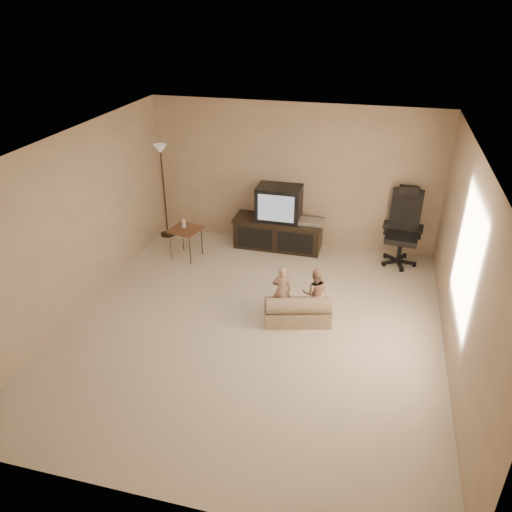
{
  "coord_description": "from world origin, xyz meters",
  "views": [
    {
      "loc": [
        1.42,
        -5.38,
        4.03
      ],
      "look_at": [
        -0.11,
        0.6,
        0.78
      ],
      "focal_mm": 35.0,
      "sensor_mm": 36.0,
      "label": 1
    }
  ],
  "objects_px": {
    "tv_stand": "(279,223)",
    "child_sofa": "(298,311)",
    "toddler_right": "(315,293)",
    "office_chair": "(402,237)",
    "side_table": "(185,229)",
    "floor_lamp": "(162,171)",
    "toddler_left": "(282,290)"
  },
  "relations": [
    {
      "from": "side_table",
      "to": "child_sofa",
      "type": "relative_size",
      "value": 0.73
    },
    {
      "from": "side_table",
      "to": "tv_stand",
      "type": "bearing_deg",
      "value": 28.05
    },
    {
      "from": "tv_stand",
      "to": "office_chair",
      "type": "distance_m",
      "value": 2.09
    },
    {
      "from": "side_table",
      "to": "floor_lamp",
      "type": "distance_m",
      "value": 1.24
    },
    {
      "from": "tv_stand",
      "to": "office_chair",
      "type": "height_order",
      "value": "office_chair"
    },
    {
      "from": "toddler_left",
      "to": "toddler_right",
      "type": "relative_size",
      "value": 0.97
    },
    {
      "from": "child_sofa",
      "to": "toddler_right",
      "type": "xyz_separation_m",
      "value": [
        0.2,
        0.18,
        0.2
      ]
    },
    {
      "from": "office_chair",
      "to": "floor_lamp",
      "type": "relative_size",
      "value": 0.75
    },
    {
      "from": "floor_lamp",
      "to": "office_chair",
      "type": "bearing_deg",
      "value": -0.29
    },
    {
      "from": "tv_stand",
      "to": "office_chair",
      "type": "relative_size",
      "value": 1.23
    },
    {
      "from": "floor_lamp",
      "to": "toddler_left",
      "type": "relative_size",
      "value": 2.34
    },
    {
      "from": "side_table",
      "to": "toddler_right",
      "type": "xyz_separation_m",
      "value": [
        2.39,
        -1.25,
        -0.14
      ]
    },
    {
      "from": "child_sofa",
      "to": "side_table",
      "type": "bearing_deg",
      "value": 131.9
    },
    {
      "from": "tv_stand",
      "to": "toddler_left",
      "type": "height_order",
      "value": "tv_stand"
    },
    {
      "from": "tv_stand",
      "to": "child_sofa",
      "type": "xyz_separation_m",
      "value": [
        0.74,
        -2.21,
        -0.29
      ]
    },
    {
      "from": "tv_stand",
      "to": "child_sofa",
      "type": "bearing_deg",
      "value": -71.35
    },
    {
      "from": "toddler_right",
      "to": "office_chair",
      "type": "bearing_deg",
      "value": -129.48
    },
    {
      "from": "toddler_right",
      "to": "tv_stand",
      "type": "bearing_deg",
      "value": -74.14
    },
    {
      "from": "child_sofa",
      "to": "toddler_right",
      "type": "relative_size",
      "value": 1.3
    },
    {
      "from": "floor_lamp",
      "to": "toddler_right",
      "type": "bearing_deg",
      "value": -32.91
    },
    {
      "from": "floor_lamp",
      "to": "toddler_left",
      "type": "xyz_separation_m",
      "value": [
        2.6,
        -2.0,
        -0.89
      ]
    },
    {
      "from": "tv_stand",
      "to": "toddler_right",
      "type": "xyz_separation_m",
      "value": [
        0.94,
        -2.02,
        -0.09
      ]
    },
    {
      "from": "toddler_right",
      "to": "floor_lamp",
      "type": "bearing_deg",
      "value": -41.99
    },
    {
      "from": "floor_lamp",
      "to": "child_sofa",
      "type": "distance_m",
      "value": 3.75
    },
    {
      "from": "office_chair",
      "to": "toddler_left",
      "type": "bearing_deg",
      "value": -124.19
    },
    {
      "from": "office_chair",
      "to": "child_sofa",
      "type": "xyz_separation_m",
      "value": [
        -1.36,
        -2.15,
        -0.29
      ]
    },
    {
      "from": "floor_lamp",
      "to": "child_sofa",
      "type": "relative_size",
      "value": 1.75
    },
    {
      "from": "side_table",
      "to": "floor_lamp",
      "type": "xyz_separation_m",
      "value": [
        -0.67,
        0.74,
        0.74
      ]
    },
    {
      "from": "office_chair",
      "to": "floor_lamp",
      "type": "distance_m",
      "value": 4.29
    },
    {
      "from": "child_sofa",
      "to": "toddler_left",
      "type": "xyz_separation_m",
      "value": [
        -0.26,
        0.17,
        0.19
      ]
    },
    {
      "from": "tv_stand",
      "to": "office_chair",
      "type": "xyz_separation_m",
      "value": [
        2.09,
        -0.06,
        -0.0
      ]
    },
    {
      "from": "floor_lamp",
      "to": "toddler_right",
      "type": "height_order",
      "value": "floor_lamp"
    }
  ]
}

